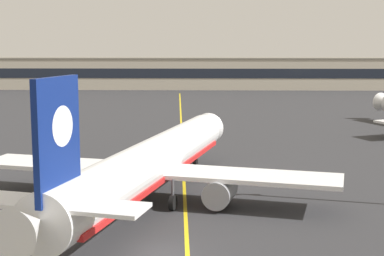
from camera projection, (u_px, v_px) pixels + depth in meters
The scene contains 5 objects.
ground_plane at pixel (164, 254), 36.92m from camera, with size 400.00×400.00×0.00m, color #2D2D30.
taxiway_centreline at pixel (183, 160), 66.59m from camera, with size 0.30×180.00×0.01m, color yellow.
airliner_foreground at pixel (150, 164), 48.45m from camera, with size 32.20×40.93×11.65m.
safety_cone_by_nose_gear at pixel (177, 161), 64.87m from camera, with size 0.44×0.44×0.55m.
terminal_building at pixel (233, 73), 171.13m from camera, with size 167.39×12.40×9.44m.
Camera 1 is at (2.73, -35.26, 13.51)m, focal length 53.20 mm.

